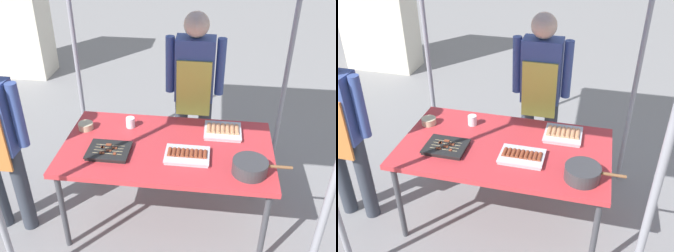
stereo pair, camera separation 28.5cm
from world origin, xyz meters
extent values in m
plane|color=slate|center=(0.00, 0.00, 0.00)|extent=(18.00, 18.00, 0.00)
cube|color=#C63338|center=(0.00, 0.00, 0.73)|extent=(1.60, 0.90, 0.04)
cylinder|color=#3F3F44|center=(-0.74, -0.39, 0.35)|extent=(0.04, 0.04, 0.71)
cylinder|color=#3F3F44|center=(0.74, -0.39, 0.35)|extent=(0.04, 0.04, 0.71)
cylinder|color=#3F3F44|center=(-0.74, 0.39, 0.35)|extent=(0.04, 0.04, 0.71)
cylinder|color=#3F3F44|center=(0.74, 0.39, 0.35)|extent=(0.04, 0.04, 0.71)
cylinder|color=gray|center=(0.95, -0.80, 1.12)|extent=(0.04, 0.04, 2.24)
cylinder|color=gray|center=(-0.95, 0.80, 1.12)|extent=(0.04, 0.04, 2.24)
cylinder|color=gray|center=(0.95, 0.80, 1.12)|extent=(0.04, 0.04, 2.24)
cube|color=silver|center=(0.16, -0.13, 0.76)|extent=(0.31, 0.22, 0.02)
cube|color=silver|center=(0.16, -0.13, 0.78)|extent=(0.33, 0.23, 0.01)
cylinder|color=brown|center=(0.03, -0.13, 0.78)|extent=(0.03, 0.10, 0.03)
cylinder|color=brown|center=(0.07, -0.13, 0.78)|extent=(0.03, 0.10, 0.03)
cylinder|color=brown|center=(0.10, -0.13, 0.78)|extent=(0.03, 0.10, 0.03)
cylinder|color=brown|center=(0.13, -0.13, 0.78)|extent=(0.03, 0.10, 0.03)
cylinder|color=brown|center=(0.16, -0.13, 0.78)|extent=(0.03, 0.10, 0.03)
cylinder|color=brown|center=(0.20, -0.13, 0.78)|extent=(0.03, 0.10, 0.03)
cylinder|color=brown|center=(0.23, -0.13, 0.78)|extent=(0.03, 0.10, 0.03)
cylinder|color=brown|center=(0.26, -0.13, 0.78)|extent=(0.03, 0.10, 0.03)
cylinder|color=brown|center=(0.29, -0.13, 0.78)|extent=(0.03, 0.10, 0.03)
cube|color=black|center=(-0.42, -0.14, 0.76)|extent=(0.30, 0.24, 0.02)
cube|color=black|center=(-0.42, -0.14, 0.78)|extent=(0.31, 0.25, 0.01)
cylinder|color=tan|center=(-0.42, -0.20, 0.78)|extent=(0.22, 0.01, 0.01)
cube|color=brown|center=(-0.36, -0.20, 0.78)|extent=(0.02, 0.02, 0.02)
cube|color=brown|center=(-0.46, -0.20, 0.78)|extent=(0.02, 0.02, 0.02)
cube|color=brown|center=(-0.45, -0.20, 0.78)|extent=(0.02, 0.02, 0.02)
cylinder|color=tan|center=(-0.42, -0.16, 0.78)|extent=(0.22, 0.01, 0.01)
cube|color=brown|center=(-0.40, -0.16, 0.78)|extent=(0.02, 0.02, 0.02)
cube|color=brown|center=(-0.42, -0.16, 0.78)|extent=(0.02, 0.02, 0.02)
cylinder|color=tan|center=(-0.42, -0.12, 0.78)|extent=(0.22, 0.01, 0.01)
cube|color=brown|center=(-0.47, -0.12, 0.78)|extent=(0.02, 0.02, 0.02)
cube|color=brown|center=(-0.39, -0.12, 0.78)|extent=(0.02, 0.02, 0.02)
cube|color=brown|center=(-0.47, -0.12, 0.78)|extent=(0.02, 0.02, 0.02)
cube|color=brown|center=(-0.37, -0.12, 0.78)|extent=(0.02, 0.02, 0.02)
cylinder|color=tan|center=(-0.42, -0.09, 0.78)|extent=(0.22, 0.01, 0.01)
cube|color=brown|center=(-0.44, -0.09, 0.78)|extent=(0.02, 0.02, 0.02)
cube|color=brown|center=(-0.42, -0.09, 0.78)|extent=(0.02, 0.02, 0.02)
cube|color=silver|center=(0.42, 0.24, 0.76)|extent=(0.28, 0.26, 0.02)
cube|color=silver|center=(0.42, 0.24, 0.78)|extent=(0.29, 0.27, 0.01)
cylinder|color=tan|center=(0.31, 0.24, 0.79)|extent=(0.03, 0.13, 0.03)
cylinder|color=tan|center=(0.34, 0.24, 0.79)|extent=(0.03, 0.13, 0.03)
cylinder|color=tan|center=(0.38, 0.24, 0.79)|extent=(0.03, 0.13, 0.03)
cylinder|color=tan|center=(0.42, 0.24, 0.79)|extent=(0.03, 0.13, 0.03)
cylinder|color=tan|center=(0.46, 0.24, 0.79)|extent=(0.03, 0.13, 0.03)
cylinder|color=tan|center=(0.49, 0.24, 0.79)|extent=(0.03, 0.13, 0.03)
cylinder|color=tan|center=(0.53, 0.24, 0.79)|extent=(0.03, 0.13, 0.03)
cylinder|color=#38383A|center=(0.60, -0.25, 0.80)|extent=(0.24, 0.24, 0.10)
cylinder|color=brown|center=(0.81, -0.25, 0.82)|extent=(0.16, 0.02, 0.02)
cylinder|color=#386B33|center=(0.60, -0.25, 0.84)|extent=(0.22, 0.22, 0.01)
cylinder|color=#BFB28C|center=(-0.69, 0.16, 0.78)|extent=(0.12, 0.12, 0.05)
cylinder|color=white|center=(-0.34, 0.24, 0.79)|extent=(0.07, 0.07, 0.09)
cylinder|color=#333842|center=(0.04, 0.73, 0.40)|extent=(0.12, 0.12, 0.80)
cylinder|color=#333842|center=(0.26, 0.73, 0.40)|extent=(0.12, 0.12, 0.80)
cube|color=#384C8C|center=(0.15, 0.73, 1.09)|extent=(0.34, 0.20, 0.57)
cube|color=#D8CC4C|center=(0.15, 0.62, 0.94)|extent=(0.30, 0.02, 0.51)
cylinder|color=#384C8C|center=(-0.07, 0.73, 1.12)|extent=(0.08, 0.08, 0.51)
cylinder|color=#384C8C|center=(0.37, 0.73, 1.12)|extent=(0.08, 0.08, 0.51)
sphere|color=#D8B293|center=(0.15, 0.73, 1.48)|extent=(0.22, 0.22, 0.22)
cylinder|color=#333842|center=(-1.13, -0.23, 0.39)|extent=(0.12, 0.12, 0.78)
cylinder|color=#384C8C|center=(-1.02, -0.23, 1.08)|extent=(0.08, 0.08, 0.49)
cube|color=beige|center=(-2.70, 2.81, 0.99)|extent=(1.08, 0.52, 1.98)
camera|label=1|loc=(0.31, -2.36, 2.39)|focal=40.52mm
camera|label=2|loc=(0.59, -2.31, 2.39)|focal=40.52mm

